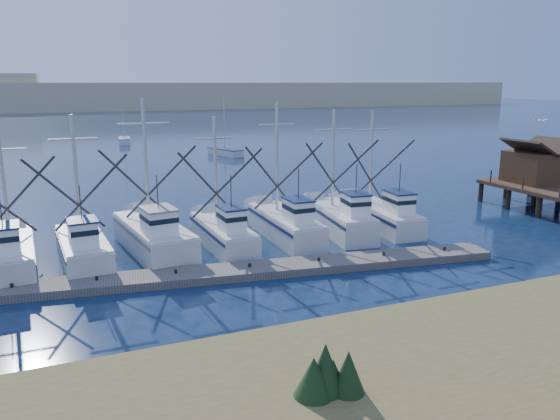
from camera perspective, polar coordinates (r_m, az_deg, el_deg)
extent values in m
plane|color=#0D1B39|center=(29.09, 12.69, -7.91)|extent=(500.00, 500.00, 0.00)
cube|color=#4C422D|center=(17.29, 9.75, -20.48)|extent=(40.00, 10.00, 1.60)
cube|color=#5E5854|center=(29.90, -6.96, -6.63)|extent=(32.90, 6.53, 0.44)
cube|color=#4C331E|center=(51.08, 25.14, 4.09)|extent=(4.00, 4.00, 2.60)
cube|color=tan|center=(232.64, -18.83, 11.28)|extent=(360.00, 60.00, 10.00)
cube|color=silver|center=(33.92, -26.35, -4.52)|extent=(2.85, 7.81, 1.58)
cube|color=white|center=(31.61, -26.84, -2.89)|extent=(1.52, 1.95, 1.50)
cylinder|color=#B7B2A8|center=(34.31, -26.90, 2.47)|extent=(0.22, 0.22, 6.38)
cube|color=silver|center=(33.60, -19.84, -4.11)|extent=(2.90, 7.40, 1.53)
cube|color=white|center=(31.40, -19.88, -2.43)|extent=(1.52, 1.86, 1.50)
cylinder|color=#B7B2A8|center=(33.86, -20.52, 3.41)|extent=(0.22, 0.22, 7.01)
cube|color=silver|center=(34.67, -13.06, -2.96)|extent=(3.94, 9.06, 1.72)
cube|color=white|center=(32.11, -12.53, -1.25)|extent=(1.90, 2.33, 1.50)
cylinder|color=#B7B2A8|center=(35.15, -13.87, 5.03)|extent=(0.22, 0.22, 7.65)
cube|color=silver|center=(35.11, -6.00, -2.71)|extent=(2.46, 7.80, 1.46)
cube|color=white|center=(32.89, -5.08, -1.11)|extent=(1.34, 1.93, 1.50)
cylinder|color=#B7B2A8|center=(35.46, -6.77, 4.22)|extent=(0.22, 0.22, 6.73)
cube|color=silver|center=(36.85, 0.52, -1.77)|extent=(2.41, 8.44, 1.57)
cube|color=white|center=(34.56, 1.91, -0.17)|extent=(1.39, 2.06, 1.50)
cylinder|color=#B7B2A8|center=(37.26, -0.33, 5.49)|extent=(0.22, 0.22, 7.47)
cube|color=silver|center=(38.25, 6.34, -1.23)|extent=(3.33, 7.94, 1.65)
cube|color=white|center=(36.21, 7.89, 0.46)|extent=(1.62, 2.03, 1.50)
cylinder|color=#B7B2A8|center=(38.56, 5.56, 5.34)|extent=(0.22, 0.22, 6.84)
cube|color=silver|center=(40.55, 10.38, -0.69)|extent=(3.07, 9.03, 1.43)
cube|color=white|center=(38.38, 12.30, 0.67)|extent=(1.55, 2.27, 1.50)
cylinder|color=#B7B2A8|center=(41.03, 9.48, 5.41)|extent=(0.22, 0.22, 6.87)
cube|color=silver|center=(79.01, -5.72, 6.02)|extent=(3.90, 6.35, 0.90)
cylinder|color=#B7B2A8|center=(78.89, -5.85, 8.96)|extent=(0.12, 0.12, 7.20)
cube|color=silver|center=(97.48, -15.94, 6.95)|extent=(2.41, 5.71, 0.90)
cylinder|color=#B7B2A8|center=(97.45, -16.12, 9.33)|extent=(0.12, 0.12, 7.20)
sphere|color=white|center=(40.72, 25.55, 8.43)|extent=(0.22, 0.22, 0.22)
cube|color=white|center=(40.47, 25.23, 8.47)|extent=(0.55, 0.13, 0.15)
cube|color=white|center=(40.97, 25.87, 8.45)|extent=(0.55, 0.13, 0.15)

